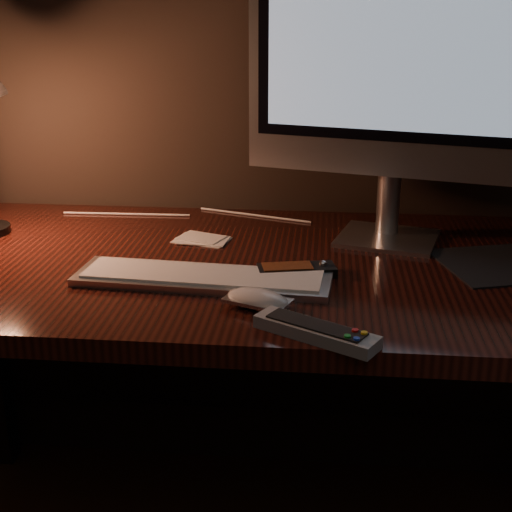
# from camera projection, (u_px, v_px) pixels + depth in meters

# --- Properties ---
(desk) EXTENTS (1.60, 0.75, 0.75)m
(desk) POSITION_uv_depth(u_px,v_px,m) (256.00, 306.00, 1.54)
(desk) COLOR #33100B
(desk) RESTS_ON ground
(monitor) EXTENTS (0.62, 0.23, 0.66)m
(monitor) POSITION_uv_depth(u_px,v_px,m) (400.00, 55.00, 1.42)
(monitor) COLOR silver
(monitor) RESTS_ON desk
(keyboard) EXTENTS (0.48, 0.17, 0.02)m
(keyboard) POSITION_uv_depth(u_px,v_px,m) (203.00, 277.00, 1.32)
(keyboard) COLOR silver
(keyboard) RESTS_ON desk
(mousepad) EXTENTS (0.32, 0.29, 0.00)m
(mousepad) POSITION_uv_depth(u_px,v_px,m) (511.00, 264.00, 1.41)
(mousepad) COLOR black
(mousepad) RESTS_ON desk
(mouse) EXTENTS (0.13, 0.10, 0.02)m
(mouse) POSITION_uv_depth(u_px,v_px,m) (258.00, 301.00, 1.21)
(mouse) COLOR white
(mouse) RESTS_ON desk
(media_remote) EXTENTS (0.16, 0.09, 0.03)m
(media_remote) POSITION_uv_depth(u_px,v_px,m) (297.00, 270.00, 1.35)
(media_remote) COLOR black
(media_remote) RESTS_ON desk
(tv_remote) EXTENTS (0.20, 0.14, 0.03)m
(tv_remote) POSITION_uv_depth(u_px,v_px,m) (316.00, 331.00, 1.10)
(tv_remote) COLOR gray
(tv_remote) RESTS_ON desk
(papers) EXTENTS (0.13, 0.10, 0.01)m
(papers) POSITION_uv_depth(u_px,v_px,m) (202.00, 239.00, 1.55)
(papers) COLOR white
(papers) RESTS_ON desk
(cable) EXTENTS (0.60, 0.12, 0.01)m
(cable) POSITION_uv_depth(u_px,v_px,m) (189.00, 216.00, 1.72)
(cable) COLOR white
(cable) RESTS_ON desk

